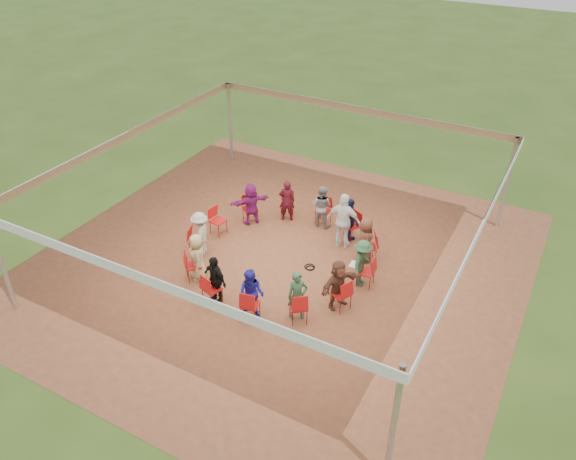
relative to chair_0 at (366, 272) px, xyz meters
The scene contains 31 objects.
ground 2.53m from the chair_0, behind, with size 80.00×80.00×0.00m, color #314B17.
dirt_patch 2.53m from the chair_0, behind, with size 13.00×13.00×0.00m, color brown.
tent 3.14m from the chair_0, behind, with size 10.33×10.33×3.00m.
chair_0 is the anchor object (origin of this frame).
chair_1 1.19m from the chair_0, 108.18° to the left, with size 0.42×0.44×0.90m, color red, non-canonical shape.
chair_2 2.31m from the chair_0, 122.02° to the left, with size 0.42×0.44×0.90m, color red, non-canonical shape.
chair_3 3.30m from the chair_0, 135.87° to the left, with size 0.42×0.44×0.90m, color red, non-canonical shape.
chair_4 4.09m from the chair_0, 149.72° to the left, with size 0.42×0.44×0.90m, color red, non-canonical shape.
chair_5 4.65m from the chair_0, 163.56° to the left, with size 0.42×0.44×0.90m, color red, non-canonical shape.
chair_6 4.94m from the chair_0, behind, with size 0.42×0.44×0.90m, color red, non-canonical shape.
chair_7 4.94m from the chair_0, 168.75° to the right, with size 0.42×0.44×0.90m, color red, non-canonical shape.
chair_8 4.65m from the chair_0, 154.90° to the right, with size 0.42×0.44×0.90m, color red, non-canonical shape.
chair_9 4.09m from the chair_0, 141.05° to the right, with size 0.42×0.44×0.90m, color red, non-canonical shape.
chair_10 3.30m from the chair_0, 127.21° to the right, with size 0.42×0.44×0.90m, color red, non-canonical shape.
chair_11 2.31m from the chair_0, 113.36° to the right, with size 0.42×0.44×0.90m, color red, non-canonical shape.
chair_12 1.19m from the chair_0, 99.52° to the right, with size 0.42×0.44×0.90m, color red, non-canonical shape.
person_seated_0 0.28m from the chair_0, behind, with size 0.89×0.44×1.38m, color #2A4E31.
person_seated_1 1.19m from the chair_0, 113.90° to the left, with size 0.68×0.38×1.38m, color #593022.
person_seated_2 2.27m from the chair_0, 124.72° to the left, with size 0.81×0.42×1.38m, color #161841.
person_seated_3 3.23m from the chair_0, 137.47° to the left, with size 0.67×0.39×1.38m, color slate.
person_seated_4 4.00m from the chair_0, 150.69° to the left, with size 0.50×0.33×1.38m, color #3E0C16.
person_seated_5 4.55m from the chair_0, 164.10° to the left, with size 1.28×0.48×1.38m, color #801C6A.
person_seated_6 4.83m from the chair_0, 168.92° to the right, with size 0.89×0.44×1.38m, color #A9A597.
person_seated_7 4.55m from the chair_0, 155.44° to the right, with size 0.68×0.38×1.38m, color tan.
person_seated_8 4.00m from the chair_0, 142.03° to the right, with size 0.81×0.42×1.38m, color black.
person_seated_9 3.23m from the chair_0, 128.81° to the right, with size 0.67×0.39×1.38m, color #211D93.
person_seated_10 2.27m from the chair_0, 116.06° to the right, with size 0.50×0.33×1.38m, color #2A4E31.
person_seated_11 1.19m from the chair_0, 105.24° to the right, with size 1.28×0.48×1.38m, color #593022.
standing_person 1.96m from the chair_0, 132.61° to the left, with size 1.03×0.53×1.76m, color silver.
cable_coil 1.71m from the chair_0, behind, with size 0.38×0.38×0.03m.
laptop 0.35m from the chair_0, behind, with size 0.27×0.33×0.22m.
Camera 1 is at (6.41, -11.30, 9.50)m, focal length 35.00 mm.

